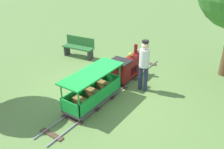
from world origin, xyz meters
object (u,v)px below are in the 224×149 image
passenger_car (93,91)px  conductor_person (144,62)px  locomotive (127,67)px  park_bench (79,47)px

passenger_car → conductor_person: conductor_person is taller
passenger_car → conductor_person: size_ratio=1.23×
locomotive → park_bench: locomotive is taller
passenger_car → park_bench: size_ratio=1.49×
locomotive → passenger_car: bearing=-90.0°
locomotive → conductor_person: bearing=-20.0°
conductor_person → park_bench: (-3.41, 0.90, -0.54)m
passenger_car → conductor_person: bearing=62.7°
locomotive → park_bench: 2.72m
conductor_person → park_bench: bearing=165.2°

